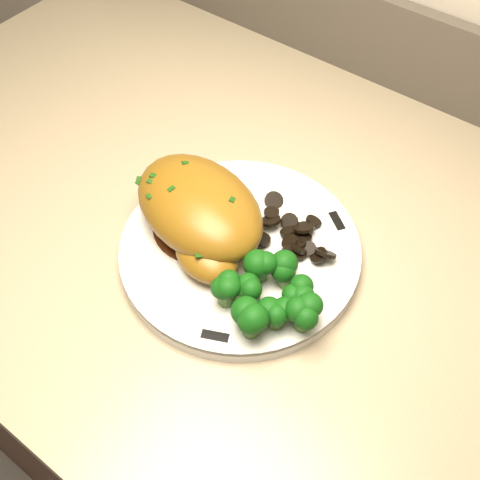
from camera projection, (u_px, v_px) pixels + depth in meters
The scene contains 8 objects.
plate at pixel (240, 251), 0.65m from camera, with size 0.26×0.26×0.02m, color silver.
rim_accent_0 at pixel (337, 221), 0.66m from camera, with size 0.03×0.01×0.00m, color black.
rim_accent_1 at pixel (168, 193), 0.69m from camera, with size 0.03×0.01×0.00m, color black.
rim_accent_2 at pixel (215, 336), 0.57m from camera, with size 0.03×0.01×0.00m, color black.
gravy_pool at pixel (201, 226), 0.66m from camera, with size 0.11×0.11×0.00m, color #3E1A0B.
chicken_breast at pixel (200, 212), 0.63m from camera, with size 0.19×0.15×0.06m.
mushroom_pile at pixel (291, 235), 0.64m from camera, with size 0.09×0.07×0.02m.
broccoli_florets at pixel (270, 295), 0.58m from camera, with size 0.10×0.09×0.04m.
Camera 1 is at (-0.19, 1.31, 1.38)m, focal length 45.00 mm.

